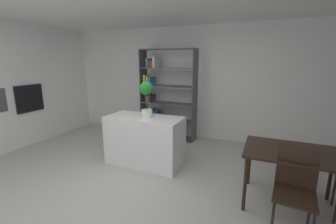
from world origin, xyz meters
TOP-DOWN VIEW (x-y plane):
  - ground_plane at (0.00, 0.00)m, footprint 10.17×10.17m
  - back_partition at (0.00, 2.72)m, footprint 7.38×0.06m
  - built_in_oven at (-2.98, 0.71)m, footprint 0.06×0.61m
  - kitchen_island at (-0.16, 0.85)m, footprint 1.37×0.63m
  - potted_plant_on_island at (-0.10, 0.84)m, footprint 0.23×0.23m
  - open_bookshelf at (-0.49, 2.37)m, footprint 1.36×0.37m
  - dining_table at (2.16, 0.53)m, footprint 1.15×0.82m
  - dining_chair_near at (2.17, 0.10)m, footprint 0.45×0.48m

SIDE VIEW (x-z plane):
  - ground_plane at x=0.00m, z-range 0.00..0.00m
  - kitchen_island at x=-0.16m, z-range 0.00..0.89m
  - dining_chair_near at x=2.17m, z-range 0.08..1.02m
  - dining_table at x=2.16m, z-range 0.30..1.06m
  - built_in_oven at x=-2.98m, z-range 0.76..1.35m
  - open_bookshelf at x=-0.49m, z-range 0.04..2.17m
  - potted_plant_on_island at x=-0.10m, z-range 0.95..1.58m
  - back_partition at x=0.00m, z-range 0.00..2.65m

